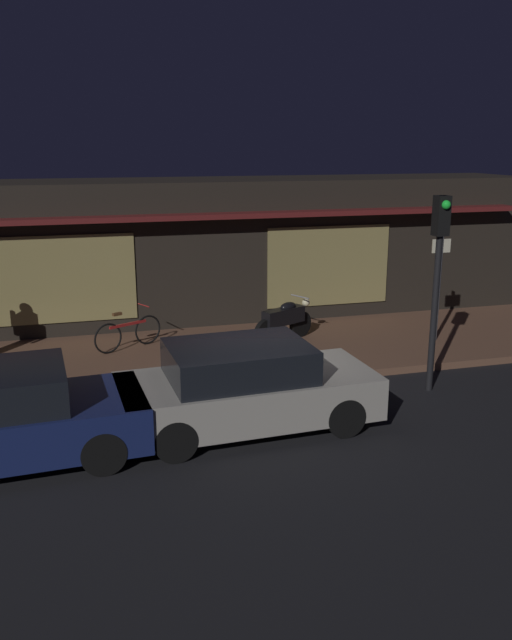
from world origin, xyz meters
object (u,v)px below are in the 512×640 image
Objects in this scene: bicycle_parked at (128,333)px; sign_post at (439,281)px; traffic_light_pole at (438,259)px; motorcycle at (285,320)px; parked_car_far at (245,387)px.

sign_post is at bearing -9.82° from bicycle_parked.
sign_post is 0.67× the size of traffic_light_pole.
motorcycle is at bearing 165.98° from sign_post.
sign_post reaches higher than bicycle_parked.
traffic_light_pole is at bearing -121.91° from sign_post.
parked_car_far is (-5.28, -3.18, -0.81)m from sign_post.
sign_post is 0.57× the size of parked_car_far.
bicycle_parked is at bearing 108.95° from parked_car_far.
motorcycle is 3.53m from sign_post.
sign_post is (3.33, -0.83, 0.86)m from motorcycle.
motorcycle is 4.46m from parked_car_far.
bicycle_parked is at bearing 145.43° from traffic_light_pole.
bicycle_parked is 0.62× the size of sign_post.
sign_post is 6.21m from parked_car_far.
parked_car_far reaches higher than bicycle_parked.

